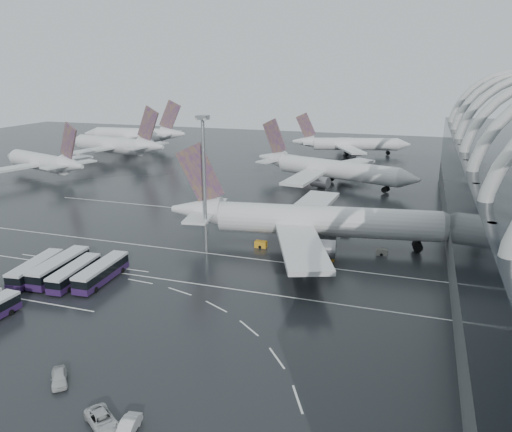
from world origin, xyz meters
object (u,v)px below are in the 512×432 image
(bus_row_near_b, at_px, (59,267))
(gse_cart_belly_b, at_px, (345,231))
(gse_cart_belly_c, at_px, (261,244))
(gse_cart_belly_e, at_px, (335,227))
(airliner_gate_c, at_px, (349,144))
(bus_row_near_c, at_px, (75,273))
(jet_remote_west, at_px, (44,163))
(jet_remote_far, at_px, (136,135))
(airliner_gate_b, at_px, (329,169))
(airliner_main, at_px, (312,221))
(jet_remote_mid, at_px, (116,146))
(van_curve_c, at_px, (127,428))
(bus_row_near_d, at_px, (102,272))
(gse_cart_belly_d, at_px, (382,252))
(bus_row_near_a, at_px, (36,269))
(floodlight_mast, at_px, (204,168))
(gse_cart_belly_a, at_px, (328,257))
(van_curve_a, at_px, (102,420))
(van_curve_b, at_px, (59,377))

(bus_row_near_b, distance_m, gse_cart_belly_b, 58.93)
(gse_cart_belly_c, distance_m, gse_cart_belly_e, 20.23)
(airliner_gate_c, bearing_deg, bus_row_near_c, -114.67)
(jet_remote_west, height_order, jet_remote_far, jet_remote_far)
(bus_row_near_c, bearing_deg, airliner_gate_b, -22.22)
(airliner_main, xyz_separation_m, airliner_gate_b, (-6.83, 57.01, -0.37))
(jet_remote_mid, xyz_separation_m, van_curve_c, (89.49, -134.39, -4.90))
(jet_remote_west, distance_m, bus_row_near_b, 90.59)
(jet_remote_mid, distance_m, bus_row_near_d, 122.20)
(jet_remote_mid, distance_m, van_curve_c, 161.54)
(jet_remote_west, relative_size, bus_row_near_b, 3.09)
(gse_cart_belly_c, bearing_deg, jet_remote_west, 154.79)
(gse_cart_belly_c, bearing_deg, bus_row_near_c, -133.16)
(bus_row_near_c, xyz_separation_m, gse_cart_belly_d, (48.58, 29.74, -1.10))
(jet_remote_west, bearing_deg, airliner_main, 177.39)
(airliner_main, height_order, gse_cart_belly_e, airliner_main)
(gse_cart_belly_e, bearing_deg, gse_cart_belly_c, -127.58)
(jet_remote_west, xyz_separation_m, bus_row_near_d, (68.50, -66.71, -3.21))
(airliner_main, relative_size, jet_remote_far, 1.23)
(bus_row_near_a, distance_m, floodlight_mast, 34.60)
(van_curve_c, relative_size, gse_cart_belly_e, 1.88)
(airliner_gate_b, xyz_separation_m, gse_cart_belly_c, (-2.70, -61.31, -4.18))
(bus_row_near_d, bearing_deg, jet_remote_west, 42.79)
(van_curve_c, bearing_deg, jet_remote_far, 112.44)
(gse_cart_belly_a, bearing_deg, van_curve_a, -104.26)
(floodlight_mast, relative_size, gse_cart_belly_a, 10.67)
(jet_remote_far, distance_m, gse_cart_belly_e, 142.47)
(jet_remote_west, distance_m, van_curve_b, 123.12)
(jet_remote_far, xyz_separation_m, bus_row_near_a, (63.08, -136.33, -3.85))
(bus_row_near_c, relative_size, van_curve_c, 2.87)
(gse_cart_belly_d, bearing_deg, gse_cart_belly_e, 132.03)
(jet_remote_far, xyz_separation_m, van_curve_a, (96.14, -164.74, -4.88))
(airliner_gate_b, xyz_separation_m, jet_remote_far, (-98.00, 47.92, 0.76))
(jet_remote_west, relative_size, jet_remote_mid, 0.87)
(jet_remote_far, xyz_separation_m, gse_cart_belly_d, (119.10, -105.91, -5.01))
(floodlight_mast, bearing_deg, bus_row_near_b, -134.09)
(gse_cart_belly_b, bearing_deg, bus_row_near_d, -132.54)
(jet_remote_west, bearing_deg, bus_row_near_b, 150.14)
(van_curve_b, xyz_separation_m, gse_cart_belly_b, (23.28, 64.88, -0.19))
(airliner_main, relative_size, van_curve_b, 14.31)
(airliner_gate_b, height_order, airliner_gate_c, airliner_gate_b)
(bus_row_near_a, bearing_deg, van_curve_c, -135.55)
(jet_remote_mid, height_order, gse_cart_belly_c, jet_remote_mid)
(van_curve_c, bearing_deg, bus_row_near_c, 125.80)
(airliner_gate_b, xyz_separation_m, van_curve_b, (-10.93, -112.16, -4.10))
(van_curve_a, height_order, van_curve_c, van_curve_c)
(bus_row_near_b, height_order, bus_row_near_d, bus_row_near_b)
(bus_row_near_b, height_order, bus_row_near_c, bus_row_near_b)
(bus_row_near_b, height_order, gse_cart_belly_a, bus_row_near_b)
(van_curve_a, relative_size, gse_cart_belly_a, 2.04)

